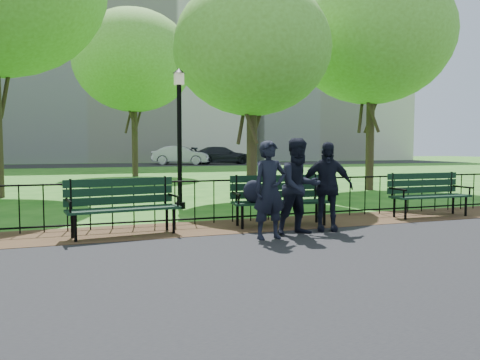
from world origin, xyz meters
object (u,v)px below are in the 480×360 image
object	(u,v)px
park_bench_main	(270,193)
park_bench_right_a	(427,190)
tree_near_e	(252,49)
sedan_dark	(222,155)
tree_mid_e	(372,36)
tree_far_c	(134,61)
person_mid	(299,186)
person_left	(270,190)
park_bench_left_a	(122,200)
sedan_silver	(181,155)
lamppost	(179,133)
person_right	(326,186)

from	to	relation	value
park_bench_main	park_bench_right_a	xyz separation A→B (m)	(3.84, 0.06, -0.05)
park_bench_right_a	tree_near_e	distance (m)	6.28
tree_near_e	sedan_dark	size ratio (longest dim) A/B	1.14
park_bench_right_a	sedan_dark	world-z (taller)	sedan_dark
tree_mid_e	tree_far_c	size ratio (longest dim) A/B	0.90
person_mid	person_left	bearing A→B (deg)	-169.44
park_bench_left_a	person_left	bearing A→B (deg)	-34.84
tree_mid_e	sedan_silver	bearing A→B (deg)	92.46
park_bench_left_a	park_bench_right_a	distance (m)	6.65
park_bench_left_a	tree_far_c	distance (m)	18.24
lamppost	tree_far_c	xyz separation A→B (m)	(0.55, 13.95, 4.21)
person_mid	sedan_dark	bearing A→B (deg)	69.39
park_bench_main	person_mid	xyz separation A→B (m)	(0.15, -0.96, 0.21)
sedan_dark	person_mid	bearing A→B (deg)	171.36
lamppost	sedan_silver	distance (m)	30.37
park_bench_main	tree_far_c	xyz separation A→B (m)	(-0.53, 17.26, 5.48)
person_left	person_mid	size ratio (longest dim) A/B	0.97
tree_near_e	tree_mid_e	bearing A→B (deg)	18.48
tree_far_c	person_right	xyz separation A→B (m)	(1.33, -18.04, -5.30)
person_right	sedan_dark	distance (m)	34.70
person_right	tree_mid_e	bearing A→B (deg)	72.95
person_left	park_bench_left_a	bearing A→B (deg)	147.49
tree_near_e	person_right	bearing A→B (deg)	-95.43
tree_mid_e	sedan_dark	xyz separation A→B (m)	(2.66, 26.75, -4.72)
tree_far_c	sedan_dark	size ratio (longest dim) A/B	1.60
sedan_silver	sedan_dark	bearing A→B (deg)	-68.07
person_right	sedan_silver	distance (m)	34.05
person_right	person_left	bearing A→B (deg)	-141.02
lamppost	sedan_silver	bearing A→B (deg)	77.66
park_bench_right_a	sedan_silver	distance (m)	32.94
park_bench_main	tree_mid_e	size ratio (longest dim) A/B	0.25
person_right	sedan_dark	bearing A→B (deg)	98.71
lamppost	sedan_dark	xyz separation A→B (m)	(10.30, 29.58, -1.10)
person_mid	sedan_dark	world-z (taller)	person_mid
person_right	sedan_silver	size ratio (longest dim) A/B	0.32
lamppost	tree_far_c	distance (m)	14.58
person_mid	sedan_silver	bearing A→B (deg)	75.57
tree_mid_e	park_bench_main	bearing A→B (deg)	-136.89
tree_mid_e	tree_near_e	bearing A→B (deg)	-161.52
tree_near_e	person_mid	world-z (taller)	tree_near_e
tree_near_e	person_mid	size ratio (longest dim) A/B	3.70
sedan_dark	person_left	bearing A→B (deg)	170.42
park_bench_main	park_bench_left_a	distance (m)	2.81
park_bench_right_a	person_mid	size ratio (longest dim) A/B	1.10
lamppost	sedan_silver	size ratio (longest dim) A/B	0.69
park_bench_main	park_bench_right_a	world-z (taller)	park_bench_main
sedan_silver	person_left	bearing A→B (deg)	-166.82
tree_near_e	person_right	xyz separation A→B (m)	(-0.49, -5.15, -3.55)
tree_mid_e	person_left	distance (m)	11.19
person_mid	person_right	xyz separation A→B (m)	(0.65, 0.19, -0.03)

